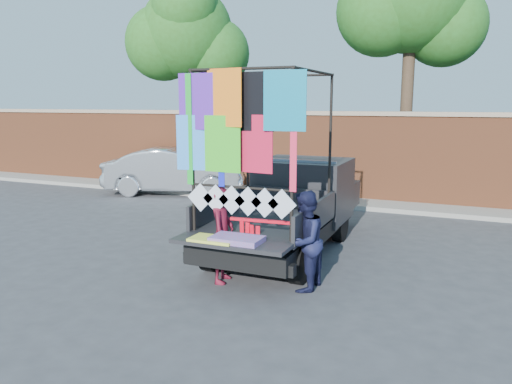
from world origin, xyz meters
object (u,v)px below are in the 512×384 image
at_px(man, 304,241).
at_px(pickup_truck, 295,203).
at_px(sedan, 176,171).
at_px(woman, 222,235).

bearing_deg(man, pickup_truck, -155.17).
height_order(pickup_truck, sedan, pickup_truck).
bearing_deg(man, woman, -79.67).
distance_m(woman, man, 1.33).
distance_m(pickup_truck, woman, 2.53).
relative_size(sedan, woman, 2.81).
distance_m(sedan, woman, 8.16).
relative_size(pickup_truck, sedan, 1.22).
xyz_separation_m(sedan, woman, (4.95, -6.49, 0.06)).
relative_size(pickup_truck, man, 3.45).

